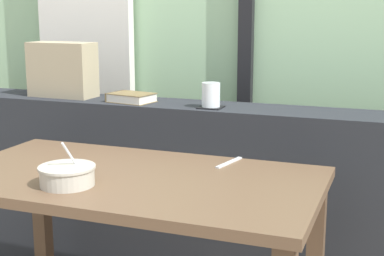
# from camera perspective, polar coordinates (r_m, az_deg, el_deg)

# --- Properties ---
(curtain_left_panel) EXTENTS (0.56, 0.06, 2.50)m
(curtain_left_panel) POSITION_cam_1_polar(r_m,az_deg,el_deg) (3.20, -10.77, 11.43)
(curtain_left_panel) COLOR silver
(curtain_left_panel) RESTS_ON ground
(window_divider_post) EXTENTS (0.07, 0.05, 2.60)m
(window_divider_post) POSITION_cam_1_polar(r_m,az_deg,el_deg) (2.87, 5.53, 12.55)
(window_divider_post) COLOR black
(window_divider_post) RESTS_ON ground
(dark_console_ledge) EXTENTS (2.80, 0.28, 0.85)m
(dark_console_ledge) POSITION_cam_1_polar(r_m,az_deg,el_deg) (2.62, -0.71, -6.78)
(dark_console_ledge) COLOR #23262B
(dark_console_ledge) RESTS_ON ground
(breakfast_table) EXTENTS (1.29, 0.70, 0.71)m
(breakfast_table) POSITION_cam_1_polar(r_m,az_deg,el_deg) (1.99, -6.08, -7.53)
(breakfast_table) COLOR brown
(breakfast_table) RESTS_ON ground
(coaster_square) EXTENTS (0.10, 0.10, 0.00)m
(coaster_square) POSITION_cam_1_polar(r_m,az_deg,el_deg) (2.42, 1.91, 2.11)
(coaster_square) COLOR black
(coaster_square) RESTS_ON dark_console_ledge
(juice_glass) EXTENTS (0.08, 0.08, 0.10)m
(juice_glass) POSITION_cam_1_polar(r_m,az_deg,el_deg) (2.41, 1.92, 3.28)
(juice_glass) COLOR white
(juice_glass) RESTS_ON coaster_square
(closed_book) EXTENTS (0.22, 0.17, 0.04)m
(closed_book) POSITION_cam_1_polar(r_m,az_deg,el_deg) (2.58, -6.17, 3.08)
(closed_book) COLOR brown
(closed_book) RESTS_ON dark_console_ledge
(throw_pillow) EXTENTS (0.33, 0.15, 0.26)m
(throw_pillow) POSITION_cam_1_polar(r_m,az_deg,el_deg) (2.79, -12.95, 5.77)
(throw_pillow) COLOR tan
(throw_pillow) RESTS_ON dark_console_ledge
(soup_bowl) EXTENTS (0.18, 0.18, 0.15)m
(soup_bowl) POSITION_cam_1_polar(r_m,az_deg,el_deg) (1.87, -12.48, -4.73)
(soup_bowl) COLOR #BCB7A8
(soup_bowl) RESTS_ON breakfast_table
(fork_utensil) EXTENTS (0.05, 0.17, 0.01)m
(fork_utensil) POSITION_cam_1_polar(r_m,az_deg,el_deg) (2.09, 3.76, -3.50)
(fork_utensil) COLOR silver
(fork_utensil) RESTS_ON breakfast_table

